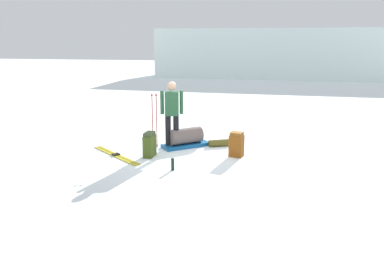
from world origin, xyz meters
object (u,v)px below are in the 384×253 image
gear_sled (186,138)px  thermos_bottle (173,164)px  ski_poles_planted_near (155,118)px  sleeping_mat_rolled (219,143)px  ski_pair_near (116,155)px  backpack_bright (236,145)px  skier_standing (172,111)px  backpack_large_dark (150,145)px

gear_sled → thermos_bottle: 1.81m
ski_poles_planted_near → sleeping_mat_rolled: (1.60, 0.42, -0.67)m
ski_poles_planted_near → thermos_bottle: ski_poles_planted_near is taller
ski_pair_near → gear_sled: 1.84m
ski_poles_planted_near → sleeping_mat_rolled: 1.79m
ski_pair_near → ski_poles_planted_near: 1.34m
ski_pair_near → backpack_bright: size_ratio=2.70×
gear_sled → ski_pair_near: bearing=-144.2°
ski_poles_planted_near → thermos_bottle: (0.85, -1.59, -0.63)m
skier_standing → backpack_bright: 1.82m
backpack_bright → ski_poles_planted_near: ski_poles_planted_near is taller
skier_standing → ski_pair_near: 1.74m
ski_poles_planted_near → thermos_bottle: 1.91m
skier_standing → ski_poles_planted_near: size_ratio=1.23×
skier_standing → thermos_bottle: bearing=-75.9°
backpack_bright → gear_sled: 1.47m
ski_pair_near → thermos_bottle: (1.58, -0.74, 0.12)m
skier_standing → sleeping_mat_rolled: skier_standing is taller
skier_standing → ski_poles_planted_near: bearing=-177.5°
thermos_bottle → ski_poles_planted_near: bearing=118.2°
gear_sled → sleeping_mat_rolled: size_ratio=2.24×
ski_pair_near → backpack_bright: 2.88m
backpack_bright → ski_poles_planted_near: 2.18m
skier_standing → ski_pair_near: (-1.17, -0.87, -0.94)m
thermos_bottle → gear_sled: bearing=93.2°
backpack_bright → sleeping_mat_rolled: 0.95m
sleeping_mat_rolled → thermos_bottle: (-0.75, -2.01, 0.04)m
backpack_large_dark → sleeping_mat_rolled: (1.51, 1.17, -0.20)m
ski_pair_near → backpack_large_dark: 0.87m
gear_sled → sleeping_mat_rolled: 0.88m
backpack_bright → sleeping_mat_rolled: (-0.50, 0.78, -0.20)m
skier_standing → ski_pair_near: skier_standing is taller
backpack_large_dark → ski_poles_planted_near: size_ratio=0.43×
ski_pair_near → backpack_large_dark: bearing=6.4°
backpack_bright → gear_sled: bearing=156.7°
sleeping_mat_rolled → gear_sled: bearing=-166.8°
backpack_large_dark → gear_sled: (0.66, 0.98, -0.06)m
backpack_bright → skier_standing: bearing=167.0°
skier_standing → ski_poles_planted_near: 0.49m
backpack_large_dark → backpack_bright: 2.05m
gear_sled → thermos_bottle: (0.10, -1.81, -0.09)m
ski_pair_near → ski_poles_planted_near: ski_poles_planted_near is taller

